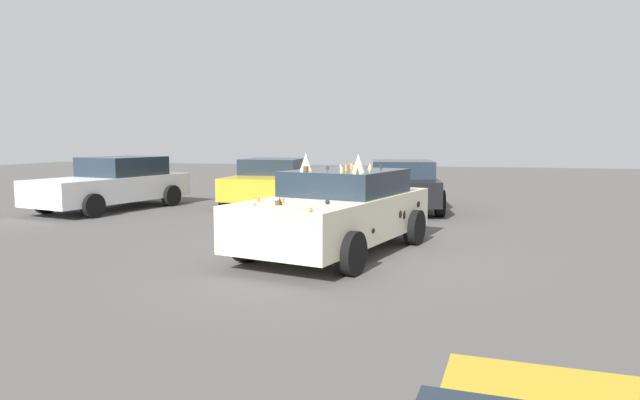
# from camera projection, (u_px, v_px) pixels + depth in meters

# --- Properties ---
(ground_plane) EXTENTS (60.00, 60.00, 0.00)m
(ground_plane) POSITION_uv_depth(u_px,v_px,m) (337.00, 253.00, 9.69)
(ground_plane) COLOR #514F4C
(art_car_decorated) EXTENTS (4.63, 2.80, 1.70)m
(art_car_decorated) POSITION_uv_depth(u_px,v_px,m) (339.00, 210.00, 9.66)
(art_car_decorated) COLOR beige
(art_car_decorated) RESTS_ON ground
(parked_sedan_far_right) EXTENTS (4.72, 2.69, 1.43)m
(parked_sedan_far_right) POSITION_uv_depth(u_px,v_px,m) (114.00, 184.00, 15.47)
(parked_sedan_far_right) COLOR white
(parked_sedan_far_right) RESTS_ON ground
(parked_sedan_row_back_far) EXTENTS (4.16, 2.22, 1.34)m
(parked_sedan_row_back_far) POSITION_uv_depth(u_px,v_px,m) (272.00, 181.00, 16.73)
(parked_sedan_row_back_far) COLOR gold
(parked_sedan_row_back_far) RESTS_ON ground
(parked_sedan_far_left) EXTENTS (4.52, 2.48, 1.35)m
(parked_sedan_far_left) POSITION_uv_depth(u_px,v_px,m) (402.00, 185.00, 15.35)
(parked_sedan_far_left) COLOR black
(parked_sedan_far_left) RESTS_ON ground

